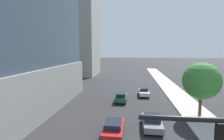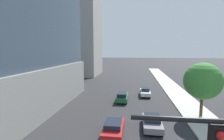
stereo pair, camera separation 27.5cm
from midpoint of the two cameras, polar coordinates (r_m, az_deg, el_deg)
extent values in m
cube|color=#B2AFA8|center=(23.20, 28.41, -15.03)|extent=(4.10, 120.00, 0.15)
cube|color=#9E9B93|center=(61.63, -10.31, 15.37)|extent=(12.65, 13.71, 35.98)
cube|color=red|center=(57.33, -7.89, 19.44)|extent=(0.90, 0.90, 42.52)
sphere|color=red|center=(5.37, 32.93, -17.33)|extent=(0.22, 0.22, 0.22)
cylinder|color=brown|center=(25.00, 27.09, -10.03)|extent=(0.36, 0.36, 2.66)
sphere|color=#387F33|center=(24.36, 27.45, -3.17)|extent=(4.52, 4.52, 4.52)
cube|color=red|center=(18.34, 0.95, -18.34)|extent=(1.87, 4.45, 0.61)
cube|color=#19212D|center=(17.97, 0.89, -16.95)|extent=(1.57, 2.24, 0.50)
cylinder|color=black|center=(19.91, -0.99, -17.07)|extent=(0.22, 0.64, 0.64)
cylinder|color=black|center=(19.75, 3.97, -17.28)|extent=(0.22, 0.64, 0.64)
cylinder|color=black|center=(17.21, -2.60, -21.03)|extent=(0.22, 0.64, 0.64)
cylinder|color=black|center=(17.03, 3.27, -21.36)|extent=(0.22, 0.64, 0.64)
cube|color=silver|center=(33.05, 10.87, -7.09)|extent=(1.72, 4.31, 0.62)
cube|color=#19212D|center=(33.00, 10.88, -6.10)|extent=(1.45, 1.94, 0.52)
cylinder|color=black|center=(34.49, 9.45, -6.93)|extent=(0.22, 0.72, 0.72)
cylinder|color=black|center=(34.58, 11.98, -6.95)|extent=(0.22, 0.72, 0.72)
cylinder|color=black|center=(31.65, 9.62, -8.14)|extent=(0.22, 0.72, 0.72)
cylinder|color=black|center=(31.74, 12.39, -8.16)|extent=(0.22, 0.72, 0.72)
cube|color=slate|center=(19.98, 13.16, -16.26)|extent=(1.91, 4.29, 0.61)
cube|color=#19212D|center=(19.78, 13.20, -14.76)|extent=(1.60, 1.94, 0.50)
cylinder|color=black|center=(21.36, 10.43, -15.40)|extent=(0.22, 0.72, 0.72)
cylinder|color=black|center=(21.51, 15.06, -15.35)|extent=(0.22, 0.72, 0.72)
cylinder|color=black|center=(18.68, 10.89, -18.71)|extent=(0.22, 0.72, 0.72)
cylinder|color=black|center=(18.86, 16.27, -18.61)|extent=(0.22, 0.72, 0.72)
cube|color=#1E6638|center=(29.35, 3.63, -8.70)|extent=(1.72, 4.71, 0.66)
cube|color=#19212D|center=(28.51, 3.54, -7.88)|extent=(1.45, 2.28, 0.56)
cylinder|color=black|center=(31.02, 2.42, -8.39)|extent=(0.22, 0.68, 0.68)
cylinder|color=black|center=(30.93, 5.25, -8.46)|extent=(0.22, 0.68, 0.68)
cylinder|color=black|center=(27.95, 1.82, -10.06)|extent=(0.22, 0.68, 0.68)
cylinder|color=black|center=(27.85, 4.97, -10.14)|extent=(0.22, 0.68, 0.68)
camera|label=1|loc=(0.14, -89.56, 0.05)|focal=28.40mm
camera|label=2|loc=(0.14, 90.44, -0.05)|focal=28.40mm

